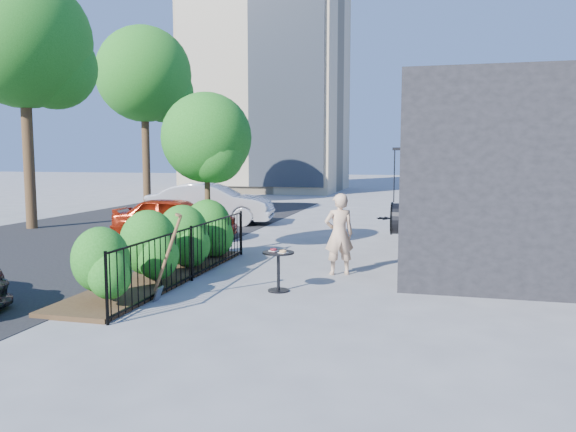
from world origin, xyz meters
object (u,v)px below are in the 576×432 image
(street_tree_near, at_px, (24,49))
(car_red, at_px, (176,218))
(car_silver, at_px, (211,204))
(street_tree_far, at_px, (145,80))
(patio_tree, at_px, (208,143))
(woman, at_px, (339,234))
(cafe_table, at_px, (278,264))
(shovel, at_px, (166,262))

(street_tree_near, height_order, car_red, street_tree_near)
(car_silver, bearing_deg, street_tree_far, 36.79)
(street_tree_near, xyz_separation_m, car_red, (5.67, -0.88, -5.29))
(patio_tree, xyz_separation_m, woman, (3.46, -1.46, -1.92))
(street_tree_far, bearing_deg, woman, -48.59)
(cafe_table, distance_m, woman, 1.93)
(cafe_table, height_order, car_silver, car_silver)
(street_tree_far, distance_m, woman, 17.62)
(shovel, bearing_deg, car_silver, 108.03)
(street_tree_near, bearing_deg, car_red, -8.80)
(street_tree_near, xyz_separation_m, woman, (11.16, -4.66, -5.07))
(street_tree_far, bearing_deg, street_tree_near, -90.00)
(street_tree_far, bearing_deg, car_red, -57.42)
(street_tree_near, height_order, woman, street_tree_near)
(shovel, bearing_deg, cafe_table, 35.56)
(cafe_table, bearing_deg, street_tree_far, 125.70)
(patio_tree, relative_size, street_tree_far, 0.48)
(car_silver, bearing_deg, cafe_table, -159.79)
(street_tree_near, bearing_deg, street_tree_far, 90.00)
(cafe_table, relative_size, woman, 0.46)
(woman, relative_size, car_silver, 0.38)
(street_tree_far, xyz_separation_m, cafe_table, (10.32, -14.37, -5.41))
(woman, height_order, shovel, woman)
(street_tree_near, relative_size, shovel, 5.33)
(woman, bearing_deg, car_silver, -75.34)
(street_tree_far, xyz_separation_m, car_silver, (5.33, -5.27, -5.18))
(woman, bearing_deg, car_red, -58.17)
(shovel, xyz_separation_m, car_silver, (-3.34, 10.27, 0.05))
(patio_tree, relative_size, car_red, 1.08)
(street_tree_near, distance_m, woman, 13.11)
(patio_tree, relative_size, street_tree_near, 0.48)
(car_silver, bearing_deg, car_red, 176.87)
(woman, relative_size, shovel, 1.09)
(street_tree_near, relative_size, car_red, 2.26)
(car_red, bearing_deg, woman, -128.99)
(patio_tree, distance_m, street_tree_far, 13.95)
(shovel, bearing_deg, street_tree_far, 119.17)
(street_tree_near, xyz_separation_m, car_silver, (5.33, 2.73, -5.18))
(street_tree_far, height_order, woman, street_tree_far)
(street_tree_far, height_order, cafe_table, street_tree_far)
(woman, distance_m, car_red, 6.67)
(patio_tree, height_order, shovel, patio_tree)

